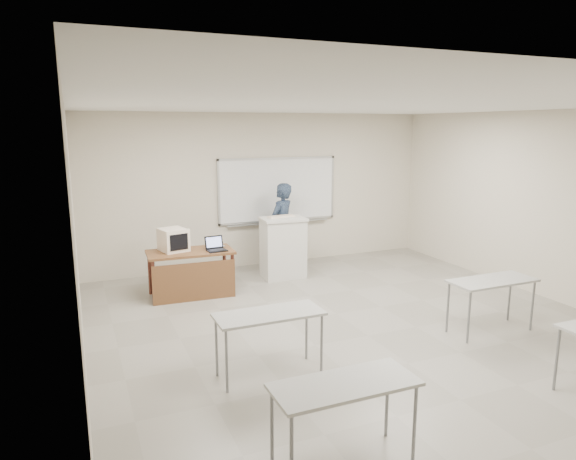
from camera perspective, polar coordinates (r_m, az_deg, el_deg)
name	(u,v)px	position (r m, az deg, el deg)	size (l,w,h in m)	color
floor	(368,336)	(7.07, 8.89, -11.57)	(7.00, 8.00, 0.01)	gray
whiteboard	(278,191)	(10.27, -1.12, 4.39)	(2.48, 0.10, 1.31)	white
student_desks	(437,324)	(5.80, 16.22, -9.95)	(4.40, 2.20, 0.73)	#999893
instructor_desk	(192,265)	(8.46, -10.60, -3.87)	(1.38, 0.69, 0.75)	brown
podium	(283,248)	(9.41, -0.56, -1.96)	(0.79, 0.58, 1.11)	beige
crt_monitor	(173,240)	(8.54, -12.68, -1.07)	(0.40, 0.45, 0.38)	beige
laptop	(216,247)	(8.47, -8.00, -1.89)	(0.31, 0.28, 0.23)	black
mouse	(222,246)	(8.68, -7.34, -1.79)	(0.10, 0.06, 0.04)	#A4A5AB
keyboard	(281,216)	(9.37, -0.77, 1.52)	(0.49, 0.16, 0.03)	beige
presenter	(282,226)	(9.92, -0.71, 0.40)	(0.61, 0.40, 1.68)	black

